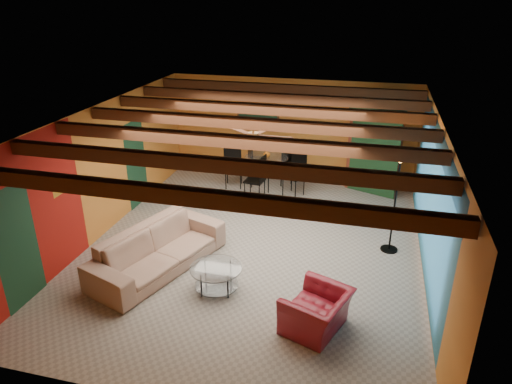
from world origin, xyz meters
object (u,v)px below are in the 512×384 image
(dining_table, at_px, (267,166))
(potted_plant, at_px, (380,100))
(coffee_table, at_px, (216,278))
(armoire, at_px, (374,150))
(floor_lamp, at_px, (395,203))
(vase, at_px, (267,141))
(armchair, at_px, (317,311))
(sofa, at_px, (158,249))

(dining_table, height_order, potted_plant, potted_plant)
(coffee_table, xyz_separation_m, armoire, (2.47, 5.23, 0.83))
(coffee_table, bearing_deg, floor_lamp, 36.14)
(potted_plant, bearing_deg, coffee_table, -115.24)
(coffee_table, relative_size, vase, 5.08)
(dining_table, height_order, vase, vase)
(coffee_table, xyz_separation_m, potted_plant, (2.47, 5.23, 2.11))
(armoire, bearing_deg, vase, -147.41)
(armchair, relative_size, floor_lamp, 0.47)
(sofa, distance_m, armchair, 3.21)
(floor_lamp, bearing_deg, dining_table, 140.61)
(armoire, bearing_deg, floor_lamp, -60.64)
(potted_plant, relative_size, vase, 2.66)
(armoire, bearing_deg, coffee_table, -94.13)
(dining_table, relative_size, armoire, 1.06)
(dining_table, bearing_deg, sofa, -103.78)
(armoire, xyz_separation_m, potted_plant, (0.00, 0.00, 1.29))
(armchair, distance_m, dining_table, 5.65)
(floor_lamp, distance_m, vase, 4.04)
(armchair, xyz_separation_m, vase, (-2.01, 5.28, 0.93))
(sofa, bearing_deg, armoire, -18.03)
(armchair, xyz_separation_m, dining_table, (-2.01, 5.28, 0.26))
(armchair, distance_m, potted_plant, 6.20)
(coffee_table, height_order, floor_lamp, floor_lamp)
(floor_lamp, bearing_deg, armchair, -112.26)
(sofa, relative_size, potted_plant, 5.82)
(dining_table, xyz_separation_m, floor_lamp, (3.12, -2.56, 0.45))
(floor_lamp, xyz_separation_m, vase, (-3.12, 2.56, 0.22))
(potted_plant, bearing_deg, vase, -168.52)
(coffee_table, relative_size, dining_table, 0.40)
(armoire, xyz_separation_m, vase, (-2.67, -0.54, 0.20))
(dining_table, bearing_deg, potted_plant, 11.48)
(floor_lamp, bearing_deg, armoire, 98.25)
(armchair, xyz_separation_m, coffee_table, (-1.80, 0.59, -0.09))
(armchair, relative_size, vase, 5.59)
(sofa, relative_size, dining_table, 1.21)
(armoire, bearing_deg, potted_plant, 0.00)
(coffee_table, distance_m, floor_lamp, 3.70)
(floor_lamp, bearing_deg, potted_plant, 98.25)
(floor_lamp, bearing_deg, sofa, -157.43)
(dining_table, bearing_deg, armchair, -69.18)
(armchair, height_order, armoire, armoire)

